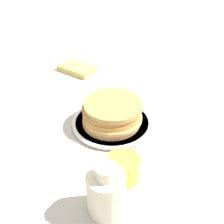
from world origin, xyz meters
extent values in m
plane|color=#BCB7AD|center=(0.00, 0.00, 0.00)|extent=(4.00, 4.00, 0.00)
cylinder|color=white|center=(-0.02, 0.01, 0.01)|extent=(0.22, 0.22, 0.01)
cylinder|color=white|center=(-0.02, 0.01, 0.01)|extent=(0.24, 0.24, 0.01)
cylinder|color=tan|center=(-0.02, 0.02, 0.02)|extent=(0.17, 0.17, 0.01)
cylinder|color=#E4AD6C|center=(-0.02, 0.02, 0.03)|extent=(0.17, 0.17, 0.01)
cylinder|color=#C38E46|center=(-0.02, 0.01, 0.04)|extent=(0.17, 0.17, 0.01)
cylinder|color=#C17D46|center=(-0.01, 0.01, 0.06)|extent=(0.17, 0.17, 0.01)
cylinder|color=tan|center=(-0.02, 0.01, 0.07)|extent=(0.17, 0.17, 0.01)
cylinder|color=yellow|center=(-0.07, 0.22, 0.03)|extent=(0.08, 0.08, 0.06)
cylinder|color=beige|center=(-0.04, 0.32, 0.05)|extent=(0.08, 0.08, 0.10)
cylinder|color=beige|center=(-0.04, 0.32, 0.12)|extent=(0.05, 0.05, 0.03)
cube|color=#E5D166|center=(0.16, -0.31, 0.01)|extent=(0.16, 0.14, 0.02)
camera|label=1|loc=(-0.10, 0.75, 0.59)|focal=50.00mm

